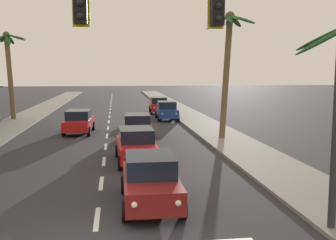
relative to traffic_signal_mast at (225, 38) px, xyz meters
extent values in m
cube|color=gray|center=(4.41, 20.29, -5.24)|extent=(3.20, 110.00, 0.14)
cube|color=gray|center=(-11.19, 20.29, -5.24)|extent=(3.20, 110.00, 0.14)
cube|color=silver|center=(-3.39, 1.88, -5.30)|extent=(0.16, 2.00, 0.01)
cube|color=silver|center=(-3.39, 5.80, -5.30)|extent=(0.16, 2.00, 0.01)
cube|color=silver|center=(-3.39, 9.72, -5.30)|extent=(0.16, 2.00, 0.01)
cube|color=silver|center=(-3.39, 13.64, -5.30)|extent=(0.16, 2.00, 0.01)
cube|color=silver|center=(-3.39, 17.56, -5.30)|extent=(0.16, 2.00, 0.01)
cube|color=silver|center=(-3.39, 21.48, -5.30)|extent=(0.16, 2.00, 0.01)
cube|color=silver|center=(-3.39, 25.39, -5.30)|extent=(0.16, 2.00, 0.01)
cube|color=silver|center=(-3.39, 29.31, -5.30)|extent=(0.16, 2.00, 0.01)
cube|color=silver|center=(-3.39, 33.23, -5.30)|extent=(0.16, 2.00, 0.01)
cube|color=silver|center=(-3.39, 37.15, -5.30)|extent=(0.16, 2.00, 0.01)
cube|color=silver|center=(-3.39, 41.07, -5.30)|extent=(0.16, 2.00, 0.01)
cube|color=silver|center=(-3.39, 44.99, -5.30)|extent=(0.16, 2.00, 0.01)
cube|color=silver|center=(-3.39, 48.91, -5.30)|extent=(0.16, 2.00, 0.01)
cube|color=silver|center=(-3.39, 52.82, -5.30)|extent=(0.16, 2.00, 0.01)
cube|color=silver|center=(-3.39, 56.74, -5.30)|extent=(0.16, 2.00, 0.01)
cube|color=silver|center=(-3.39, 60.66, -5.30)|extent=(0.16, 2.00, 0.01)
cube|color=silver|center=(-3.39, 64.58, -5.30)|extent=(0.16, 2.00, 0.01)
cube|color=silver|center=(-3.39, 68.50, -5.30)|extent=(0.16, 2.00, 0.01)
cube|color=black|center=(-0.22, -0.02, 0.75)|extent=(0.32, 0.26, 0.92)
sphere|color=black|center=(-0.22, -0.16, 0.75)|extent=(0.17, 0.17, 0.17)
sphere|color=black|center=(-0.22, -0.16, 0.45)|extent=(0.17, 0.17, 0.17)
cube|color=yellow|center=(-0.22, 0.15, 0.75)|extent=(0.42, 0.03, 1.04)
cube|color=black|center=(-3.57, -0.02, 0.75)|extent=(0.32, 0.26, 0.92)
sphere|color=black|center=(-3.57, -0.16, 0.75)|extent=(0.17, 0.17, 0.17)
sphere|color=black|center=(-3.57, -0.16, 0.45)|extent=(0.17, 0.17, 0.17)
cube|color=yellow|center=(-3.57, 0.15, 0.75)|extent=(0.42, 0.03, 1.04)
cube|color=maroon|center=(-1.67, 2.94, -4.63)|extent=(1.79, 4.31, 0.72)
cube|color=black|center=(-1.66, 3.09, -3.95)|extent=(1.62, 2.21, 0.64)
cylinder|color=black|center=(-0.81, 1.52, -4.99)|extent=(0.22, 0.64, 0.64)
cylinder|color=black|center=(-2.54, 1.53, -4.99)|extent=(0.22, 0.64, 0.64)
cylinder|color=black|center=(-0.79, 4.35, -4.99)|extent=(0.22, 0.64, 0.64)
cylinder|color=black|center=(-2.52, 4.37, -4.99)|extent=(0.22, 0.64, 0.64)
sphere|color=#F9EFC6|center=(-1.06, 0.77, -4.55)|extent=(0.18, 0.18, 0.18)
sphere|color=#F9EFC6|center=(-2.30, 0.78, -4.55)|extent=(0.18, 0.18, 0.18)
cube|color=red|center=(-0.99, 5.10, -4.53)|extent=(0.24, 0.06, 0.20)
cube|color=red|center=(-2.31, 5.11, -4.53)|extent=(0.24, 0.06, 0.20)
cube|color=red|center=(-1.80, 9.30, -4.63)|extent=(1.92, 4.36, 0.72)
cube|color=black|center=(-1.80, 9.45, -3.95)|extent=(1.68, 2.26, 0.64)
cylinder|color=black|center=(-0.88, 7.92, -4.99)|extent=(0.24, 0.65, 0.64)
cylinder|color=black|center=(-2.61, 7.85, -4.99)|extent=(0.24, 0.65, 0.64)
cylinder|color=black|center=(-0.99, 10.75, -4.99)|extent=(0.24, 0.65, 0.64)
cylinder|color=black|center=(-2.71, 10.69, -4.99)|extent=(0.24, 0.65, 0.64)
sphere|color=#F9EFC6|center=(-1.10, 7.16, -4.55)|extent=(0.18, 0.18, 0.18)
sphere|color=#F9EFC6|center=(-2.34, 7.11, -4.55)|extent=(0.18, 0.18, 0.18)
cube|color=red|center=(-1.22, 11.48, -4.53)|extent=(0.24, 0.07, 0.20)
cube|color=red|center=(-2.54, 11.43, -4.53)|extent=(0.24, 0.07, 0.20)
cube|color=maroon|center=(-1.39, 15.66, -4.63)|extent=(1.90, 4.35, 0.72)
cube|color=black|center=(-1.38, 15.81, -3.95)|extent=(1.67, 2.25, 0.64)
cylinder|color=black|center=(-0.57, 14.21, -4.99)|extent=(0.24, 0.65, 0.64)
cylinder|color=black|center=(-2.30, 14.27, -4.99)|extent=(0.24, 0.65, 0.64)
cylinder|color=black|center=(-0.48, 17.05, -4.99)|extent=(0.24, 0.65, 0.64)
cylinder|color=black|center=(-2.20, 17.11, -4.99)|extent=(0.24, 0.65, 0.64)
sphere|color=#F9EFC6|center=(-0.84, 13.47, -4.55)|extent=(0.18, 0.18, 0.18)
sphere|color=#F9EFC6|center=(-2.08, 13.51, -4.55)|extent=(0.18, 0.18, 0.18)
cube|color=red|center=(-0.66, 17.80, -4.53)|extent=(0.24, 0.07, 0.20)
cube|color=red|center=(-1.98, 17.84, -4.53)|extent=(0.24, 0.07, 0.20)
cube|color=red|center=(-5.41, 19.19, -4.63)|extent=(1.99, 4.39, 0.72)
cube|color=black|center=(-5.41, 19.04, -3.95)|extent=(1.72, 2.28, 0.64)
cylinder|color=black|center=(-6.19, 20.65, -4.99)|extent=(0.25, 0.65, 0.64)
cylinder|color=black|center=(-4.47, 20.56, -4.99)|extent=(0.25, 0.65, 0.64)
cylinder|color=black|center=(-6.35, 17.82, -4.99)|extent=(0.25, 0.65, 0.64)
cylinder|color=black|center=(-4.62, 17.73, -4.99)|extent=(0.25, 0.65, 0.64)
sphere|color=#B2B2AD|center=(-5.91, 21.39, -4.55)|extent=(0.18, 0.18, 0.18)
sphere|color=#B2B2AD|center=(-4.67, 21.32, -4.55)|extent=(0.18, 0.18, 0.18)
cube|color=red|center=(-6.18, 17.07, -4.53)|extent=(0.24, 0.07, 0.20)
cube|color=red|center=(-4.87, 17.00, -4.53)|extent=(0.24, 0.07, 0.20)
cube|color=red|center=(1.79, 32.15, -4.63)|extent=(1.92, 4.36, 0.72)
cube|color=black|center=(1.80, 32.30, -3.95)|extent=(1.68, 2.26, 0.64)
cylinder|color=black|center=(2.60, 30.70, -4.99)|extent=(0.24, 0.65, 0.64)
cylinder|color=black|center=(0.88, 30.76, -4.99)|extent=(0.24, 0.65, 0.64)
cylinder|color=black|center=(2.71, 33.53, -4.99)|extent=(0.24, 0.65, 0.64)
cylinder|color=black|center=(0.98, 33.60, -4.99)|extent=(0.24, 0.65, 0.64)
sphere|color=#B2B2AD|center=(2.33, 29.95, -4.55)|extent=(0.18, 0.18, 0.18)
sphere|color=#B2B2AD|center=(1.09, 30.00, -4.55)|extent=(0.18, 0.18, 0.18)
cube|color=red|center=(2.53, 34.28, -4.53)|extent=(0.24, 0.07, 0.20)
cube|color=red|center=(1.21, 34.33, -4.53)|extent=(0.24, 0.07, 0.20)
cube|color=navy|center=(1.90, 26.28, -4.63)|extent=(1.88, 4.35, 0.72)
cube|color=black|center=(1.90, 26.43, -3.95)|extent=(1.66, 2.24, 0.64)
cylinder|color=black|center=(2.72, 24.84, -4.99)|extent=(0.24, 0.65, 0.64)
cylinder|color=black|center=(1.00, 24.89, -4.99)|extent=(0.24, 0.65, 0.64)
cylinder|color=black|center=(2.80, 27.68, -4.99)|extent=(0.24, 0.65, 0.64)
cylinder|color=black|center=(1.08, 27.72, -4.99)|extent=(0.24, 0.65, 0.64)
sphere|color=#B2B2AD|center=(2.46, 24.09, -4.55)|extent=(0.18, 0.18, 0.18)
sphere|color=#B2B2AD|center=(1.22, 24.13, -4.55)|extent=(0.18, 0.18, 0.18)
cube|color=red|center=(2.62, 28.42, -4.53)|extent=(0.24, 0.07, 0.20)
cube|color=red|center=(1.30, 28.46, -4.53)|extent=(0.24, 0.07, 0.20)
cylinder|color=brown|center=(-12.13, 27.59, -1.51)|extent=(0.74, 0.44, 7.60)
ellipsoid|color=#1E5123|center=(-11.44, 27.45, 2.11)|extent=(1.78, 0.68, 0.68)
ellipsoid|color=#1E5123|center=(-11.52, 28.02, 2.20)|extent=(1.74, 1.23, 0.50)
ellipsoid|color=#1E5123|center=(-12.17, 28.39, 2.00)|extent=(0.63, 1.71, 0.88)
ellipsoid|color=#1E5123|center=(-12.71, 28.31, 2.08)|extent=(1.22, 1.69, 0.74)
ellipsoid|color=#1E5123|center=(-11.99, 26.91, 1.88)|extent=(0.98, 1.59, 1.11)
ellipsoid|color=#1E5123|center=(-11.60, 27.05, 2.19)|extent=(1.63, 1.42, 0.52)
sphere|color=#4C4223|center=(-12.28, 27.59, 2.33)|extent=(0.60, 0.60, 0.60)
ellipsoid|color=#1E5123|center=(4.16, 2.47, 0.33)|extent=(1.74, 2.05, 1.06)
ellipsoid|color=#1E5123|center=(3.80, 1.72, 0.22)|extent=(2.23, 0.65, 1.28)
cylinder|color=brown|center=(4.29, 15.10, -1.38)|extent=(0.80, 0.39, 7.87)
ellipsoid|color=#1E5123|center=(5.33, 15.10, 2.42)|extent=(1.71, 0.42, 0.58)
ellipsoid|color=#1E5123|center=(5.03, 15.71, 2.36)|extent=(1.40, 1.53, 0.71)
ellipsoid|color=#1E5123|center=(4.66, 15.87, 2.31)|extent=(0.73, 1.69, 0.80)
ellipsoid|color=#1E5123|center=(3.98, 15.73, 2.38)|extent=(1.38, 1.56, 0.67)
ellipsoid|color=#1E5123|center=(3.78, 15.29, 2.21)|extent=(1.62, 0.79, 0.99)
ellipsoid|color=#1E5123|center=(3.82, 14.74, 2.25)|extent=(1.60, 1.10, 0.91)
ellipsoid|color=#1E5123|center=(4.28, 14.32, 2.33)|extent=(0.84, 1.71, 0.76)
ellipsoid|color=#1E5123|center=(4.52, 14.26, 2.41)|extent=(0.44, 1.71, 0.60)
ellipsoid|color=#1E5123|center=(5.15, 14.61, 2.34)|extent=(1.58, 1.31, 0.74)
sphere|color=#4C4223|center=(4.50, 15.10, 2.60)|extent=(0.60, 0.60, 0.60)
camera|label=1|loc=(-2.78, -10.00, -0.83)|focal=42.73mm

